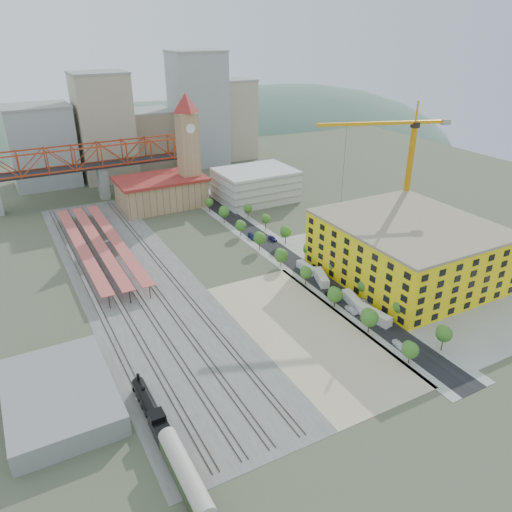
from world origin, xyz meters
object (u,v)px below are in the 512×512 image
coach (186,476)px  site_trailer_c (321,278)px  tower_crane (402,157)px  site_trailer_d (307,268)px  site_trailer_b (353,300)px  site_trailer_a (375,316)px  construction_building (407,249)px  clock_tower (188,139)px  locomotive (152,412)px  car_0 (399,345)px

coach → site_trailer_c: 84.46m
tower_crane → site_trailer_d: (-44.16, -7.52, -30.12)m
coach → site_trailer_b: size_ratio=2.05×
site_trailer_a → site_trailer_d: size_ratio=1.19×
construction_building → site_trailer_a: size_ratio=4.92×
construction_building → coach: 101.80m
clock_tower → tower_crane: (52.16, -74.71, 2.61)m
clock_tower → locomotive: clock_tower is taller
construction_building → car_0: (-29.00, -29.06, -8.65)m
clock_tower → site_trailer_d: (8.00, -82.24, -27.51)m
construction_building → site_trailer_b: 27.98m
site_trailer_a → site_trailer_b: 9.61m
coach → car_0: (63.00, 14.08, -2.53)m
site_trailer_b → locomotive: bearing=-154.1°
site_trailer_a → site_trailer_c: size_ratio=1.00×
tower_crane → site_trailer_b: tower_crane is taller
site_trailer_a → tower_crane: bearing=33.8°
clock_tower → tower_crane: bearing=-55.1°
site_trailer_d → locomotive: bearing=-150.0°
tower_crane → car_0: size_ratio=11.42×
clock_tower → site_trailer_c: (8.00, -90.46, -27.29)m
coach → site_trailer_a: 71.37m
clock_tower → site_trailer_a: 119.48m
coach → site_trailer_d: bearing=42.7°
site_trailer_a → site_trailer_b: (0.00, 9.61, -0.09)m
site_trailer_a → site_trailer_c: 25.59m
site_trailer_a → site_trailer_c: site_trailer_a is taller
tower_crane → car_0: bearing=-131.0°
site_trailer_b → tower_crane: bearing=46.9°
coach → car_0: 64.60m
construction_building → tower_crane: bearing=54.3°
site_trailer_b → site_trailer_c: (0.00, 15.98, 0.09)m
site_trailer_c → car_0: 38.72m
locomotive → site_trailer_b: size_ratio=2.46×
clock_tower → site_trailer_b: clock_tower is taller
construction_building → site_trailer_a: 31.59m
site_trailer_c → construction_building: bearing=-0.6°
locomotive → coach: (-0.00, -19.45, 1.08)m
locomotive → site_trailer_a: (66.00, 7.64, -0.79)m
tower_crane → site_trailer_d: size_ratio=5.86×
construction_building → site_trailer_c: construction_building is taller
site_trailer_c → car_0: (-3.00, -38.59, -0.65)m
site_trailer_d → site_trailer_a: bearing=-92.1°
tower_crane → site_trailer_b: 62.10m
construction_building → site_trailer_c: (-26.00, 9.53, -8.01)m
clock_tower → site_trailer_b: 110.19m
locomotive → site_trailer_d: bearing=32.1°
coach → tower_crane: (110.16, 68.42, 28.03)m
construction_building → coach: size_ratio=2.57×
tower_crane → car_0: tower_crane is taller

